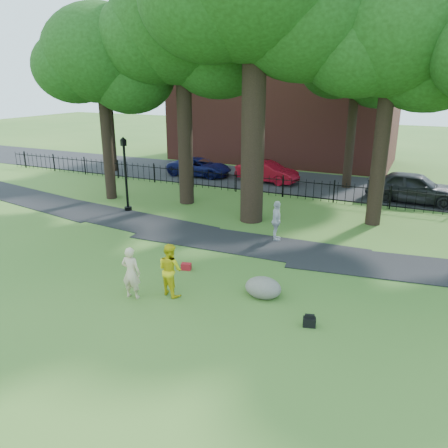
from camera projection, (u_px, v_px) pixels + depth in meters
The scene contains 16 objects.
ground at pixel (179, 275), 15.57m from camera, with size 120.00×120.00×0.00m, color #325F21.
footpath at pixel (246, 244), 18.52m from camera, with size 36.00×2.60×0.03m, color black.
street at pixel (301, 183), 29.32m from camera, with size 80.00×7.00×0.02m, color black.
iron_fence at pixel (283, 187), 25.69m from camera, with size 44.00×0.04×1.20m.
brick_building at pixel (284, 87), 35.89m from camera, with size 18.00×8.00×12.00m, color brown.
tree_row at pixel (276, 44), 19.99m from camera, with size 26.82×7.96×12.42m.
woman at pixel (131, 273), 13.74m from camera, with size 0.63×0.41×1.72m, color beige.
man at pixel (170, 269), 13.95m from camera, with size 0.85×0.66×1.74m, color yellow.
pedestrian at pixel (276, 221), 18.66m from camera, with size 1.03×0.43×1.76m, color #B7B6BB.
boulder at pixel (263, 286), 13.99m from camera, with size 1.19×0.90×0.69m, color #625F51.
lamppost at pixel (126, 175), 22.57m from camera, with size 0.39×0.39×3.89m.
backpack at pixel (309, 322), 12.33m from camera, with size 0.36×0.22×0.27m, color black.
red_bag at pixel (186, 267), 15.99m from camera, with size 0.36×0.23×0.25m, color maroon.
red_sedan at pixel (267, 172), 29.39m from camera, with size 1.48×4.25×1.40m, color maroon.
navy_van at pixel (199, 167), 31.27m from camera, with size 2.11×4.58×1.27m, color #0D1145.
grey_car at pixel (414, 187), 24.53m from camera, with size 2.03×5.05×1.72m, color #232326.
Camera 1 is at (7.46, -12.17, 6.68)m, focal length 35.00 mm.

